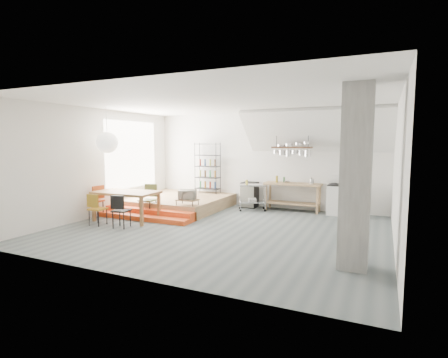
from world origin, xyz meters
The scene contains 26 objects.
floor centered at (0.00, 0.00, 0.00)m, with size 8.00×8.00×0.00m, color #545F62.
wall_back centered at (0.00, 3.50, 1.60)m, with size 8.00×0.04×3.20m, color silver.
wall_left centered at (-4.00, 0.00, 1.60)m, with size 0.04×7.00×3.20m, color silver.
wall_right centered at (4.00, 0.00, 1.60)m, with size 0.04×7.00×3.20m, color silver.
ceiling centered at (0.00, 0.00, 3.20)m, with size 8.00×7.00×0.02m, color white.
slope_ceiling centered at (1.80, 2.90, 2.55)m, with size 4.40×1.80×0.15m, color white.
window_pane centered at (-3.98, 1.50, 1.80)m, with size 0.02×2.50×2.20m, color white.
platform centered at (-2.50, 2.00, 0.20)m, with size 3.00×3.00×0.40m, color #8E6947.
step_lower centered at (-2.50, 0.05, 0.07)m, with size 3.00×0.35×0.13m, color #E24B1A.
step_upper centered at (-2.50, 0.40, 0.13)m, with size 3.00×0.35×0.27m, color #E24B1A.
concrete_column centered at (3.30, -1.50, 1.60)m, with size 0.50×0.50×3.20m, color slate.
kitchen_counter centered at (1.10, 3.15, 0.63)m, with size 1.80×0.60×0.91m.
stove centered at (2.50, 3.16, 0.48)m, with size 0.60×0.60×1.18m.
pot_rack centered at (1.13, 2.92, 1.98)m, with size 1.20×0.50×1.43m.
wire_shelving centered at (-2.00, 3.20, 1.33)m, with size 0.88×0.38×1.80m.
microwave_shelf centered at (-1.40, 0.75, 0.55)m, with size 0.60×0.40×0.16m.
paper_lantern centered at (-3.42, -0.23, 2.20)m, with size 0.60×0.60×0.60m, color white.
dining_table centered at (-2.83, -0.20, 0.75)m, with size 1.81×1.08×0.84m.
chair_mustard centered at (-3.17, -1.01, 0.51)m, with size 0.40×0.40×0.85m.
chair_black centered at (-2.39, -0.97, 0.52)m, with size 0.45×0.45×0.87m.
chair_olive centered at (-2.65, 0.61, 0.57)m, with size 0.47×0.47×0.95m.
chair_red centered at (-3.90, -0.26, 0.57)m, with size 0.47×0.47×0.95m.
rolling_cart centered at (-0.11, 2.70, 0.55)m, with size 0.97×0.78×0.85m.
mini_fridge centered at (-0.39, 3.20, 0.43)m, with size 0.50×0.50×0.86m, color black.
microwave centered at (-1.40, 0.75, 0.70)m, with size 0.49×0.33×0.27m, color beige.
bowl centered at (0.93, 3.10, 0.94)m, with size 0.22×0.22×0.05m, color silver.
Camera 1 is at (3.72, -7.89, 2.21)m, focal length 28.00 mm.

